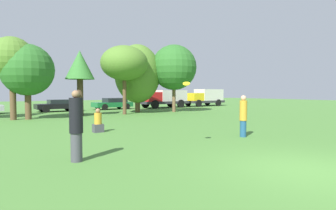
% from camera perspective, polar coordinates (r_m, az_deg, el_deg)
% --- Properties ---
extents(ground_plane, '(120.00, 120.00, 0.00)m').
position_cam_1_polar(ground_plane, '(7.79, 26.45, -11.70)').
color(ground_plane, '#477A33').
extents(person_thrower, '(0.36, 0.36, 1.94)m').
position_cam_1_polar(person_thrower, '(8.10, -17.89, -3.98)').
color(person_thrower, '#3F3F47').
rests_on(person_thrower, ground).
extents(person_catcher, '(0.31, 0.31, 1.75)m').
position_cam_1_polar(person_catcher, '(12.34, 14.83, -2.08)').
color(person_catcher, navy).
rests_on(person_catcher, ground).
extents(frisbee, '(0.27, 0.24, 0.18)m').
position_cam_1_polar(frisbee, '(9.61, 3.70, 4.29)').
color(frisbee, yellow).
extents(bystander_sitting, '(0.46, 0.38, 1.12)m').
position_cam_1_polar(bystander_sitting, '(13.75, -13.83, -3.42)').
color(bystander_sitting, '#3F3F47').
rests_on(bystander_sitting, ground).
extents(tree_1, '(2.91, 2.91, 5.58)m').
position_cam_1_polar(tree_1, '(21.91, -28.76, 8.03)').
color(tree_1, brown).
rests_on(tree_1, ground).
extents(tree_2, '(3.53, 3.53, 5.16)m').
position_cam_1_polar(tree_2, '(21.77, -26.32, 6.28)').
color(tree_2, brown).
rests_on(tree_2, ground).
extents(tree_3, '(2.26, 2.26, 5.14)m').
position_cam_1_polar(tree_3, '(23.55, -17.24, 7.36)').
color(tree_3, '#473323').
rests_on(tree_3, ground).
extents(tree_4, '(3.94, 3.94, 5.75)m').
position_cam_1_polar(tree_4, '(24.27, -8.74, 8.25)').
color(tree_4, brown).
rests_on(tree_4, ground).
extents(tree_5, '(4.22, 4.22, 6.27)m').
position_cam_1_polar(tree_5, '(26.64, -6.14, 6.21)').
color(tree_5, brown).
rests_on(tree_5, ground).
extents(tree_6, '(4.23, 4.23, 6.29)m').
position_cam_1_polar(tree_6, '(26.83, 1.20, 7.50)').
color(tree_6, brown).
rests_on(tree_6, ground).
extents(parked_car_black, '(3.99, 2.03, 1.15)m').
position_cam_1_polar(parked_car_black, '(29.34, -21.12, -0.01)').
color(parked_car_black, black).
rests_on(parked_car_black, ground).
extents(parked_car_green, '(4.19, 2.20, 1.22)m').
position_cam_1_polar(parked_car_green, '(31.48, -10.94, 0.34)').
color(parked_car_green, '#196633').
rests_on(parked_car_green, ground).
extents(delivery_truck_red, '(5.96, 2.51, 2.09)m').
position_cam_1_polar(delivery_truck_red, '(33.92, -0.62, 1.49)').
color(delivery_truck_red, '#2D2D33').
rests_on(delivery_truck_red, ground).
extents(delivery_truck_yellow, '(5.74, 2.49, 2.23)m').
position_cam_1_polar(delivery_truck_yellow, '(38.34, 7.44, 1.64)').
color(delivery_truck_yellow, '#2D2D33').
rests_on(delivery_truck_yellow, ground).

